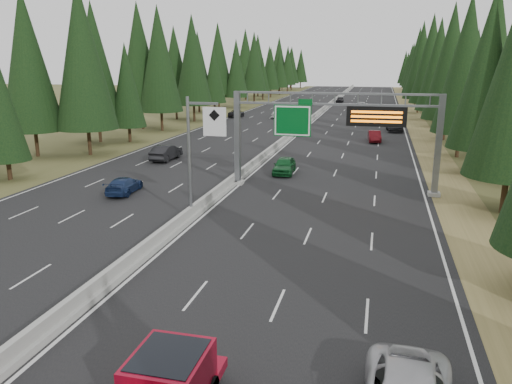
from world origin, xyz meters
The scene contains 17 objects.
road centered at (0.00, 80.00, 0.04)m, with size 32.00×260.00×0.08m, color black.
shoulder_right centered at (17.80, 80.00, 0.03)m, with size 3.60×260.00×0.06m, color olive.
shoulder_left centered at (-17.80, 80.00, 0.03)m, with size 3.60×260.00×0.06m, color #4A4C23.
median_barrier centered at (0.00, 80.00, 0.41)m, with size 0.70×260.00×0.85m.
sign_gantry centered at (8.92, 34.88, 5.27)m, with size 16.75×0.98×7.80m.
hov_sign_pole centered at (0.58, 24.97, 4.72)m, with size 2.80×0.50×8.00m.
tree_row_right centered at (21.93, 67.77, 9.48)m, with size 12.20×246.79×18.92m.
tree_row_left centered at (-22.11, 70.72, 9.64)m, with size 12.24×243.32×18.91m.
car_ahead_green centered at (3.40, 40.09, 0.85)m, with size 1.81×4.50×1.53m, color #125224.
car_ahead_dkred centered at (11.21, 61.56, 0.79)m, with size 1.50×4.31×1.42m, color #5B0D13.
car_ahead_dkgrey centered at (13.93, 72.81, 0.89)m, with size 2.26×5.57×1.62m, color black.
car_ahead_white centered at (7.57, 106.49, 0.89)m, with size 2.69×5.84×1.62m, color silver.
car_ahead_far centered at (1.50, 125.57, 0.80)m, with size 1.69×4.21×1.43m, color black.
car_onc_near centered at (-9.98, 43.56, 0.89)m, with size 1.72×4.94×1.63m, color black.
car_onc_blue centered at (-7.59, 30.00, 0.72)m, with size 1.80×4.42×1.28m, color navy.
car_onc_white centered at (-6.65, 85.84, 0.81)m, with size 1.72×4.28×1.46m, color silver.
car_onc_far centered at (-14.50, 85.91, 0.76)m, with size 2.26×4.91×1.36m, color black.
Camera 1 is at (11.79, -4.64, 10.21)m, focal length 35.00 mm.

